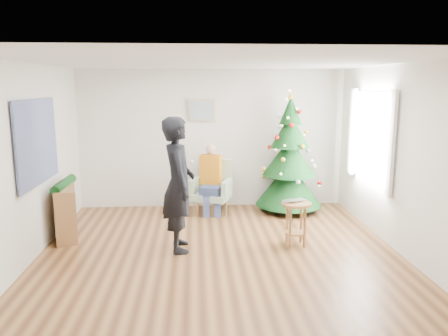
{
  "coord_description": "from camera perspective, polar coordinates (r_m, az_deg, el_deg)",
  "views": [
    {
      "loc": [
        -0.32,
        -5.73,
        2.31
      ],
      "look_at": [
        0.1,
        0.6,
        1.1
      ],
      "focal_mm": 35.0,
      "sensor_mm": 36.0,
      "label": 1
    }
  ],
  "objects": [
    {
      "name": "floor",
      "position": [
        6.19,
        -0.57,
        -11.13
      ],
      "size": [
        5.0,
        5.0,
        0.0
      ],
      "primitive_type": "plane",
      "color": "brown",
      "rests_on": "ground"
    },
    {
      "name": "ceiling",
      "position": [
        5.75,
        -0.62,
        13.69
      ],
      "size": [
        5.0,
        5.0,
        0.0
      ],
      "primitive_type": "plane",
      "rotation": [
        3.14,
        0.0,
        0.0
      ],
      "color": "white",
      "rests_on": "wall_back"
    },
    {
      "name": "wall_back",
      "position": [
        8.3,
        -1.56,
        3.8
      ],
      "size": [
        5.0,
        0.0,
        5.0
      ],
      "primitive_type": "plane",
      "rotation": [
        1.57,
        0.0,
        0.0
      ],
      "color": "silver",
      "rests_on": "floor"
    },
    {
      "name": "wall_front",
      "position": [
        3.4,
        1.8,
        -6.49
      ],
      "size": [
        5.0,
        0.0,
        5.0
      ],
      "primitive_type": "plane",
      "rotation": [
        -1.57,
        0.0,
        0.0
      ],
      "color": "silver",
      "rests_on": "floor"
    },
    {
      "name": "wall_left",
      "position": [
        6.21,
        -24.28,
        0.48
      ],
      "size": [
        0.0,
        5.0,
        5.0
      ],
      "primitive_type": "plane",
      "rotation": [
        1.57,
        0.0,
        1.57
      ],
      "color": "silver",
      "rests_on": "floor"
    },
    {
      "name": "wall_right",
      "position": [
        6.47,
        22.12,
        1.01
      ],
      "size": [
        0.0,
        5.0,
        5.0
      ],
      "primitive_type": "plane",
      "rotation": [
        1.57,
        0.0,
        -1.57
      ],
      "color": "silver",
      "rests_on": "floor"
    },
    {
      "name": "window_panel",
      "position": [
        7.33,
        18.64,
        3.89
      ],
      "size": [
        0.04,
        1.3,
        1.4
      ],
      "primitive_type": "cube",
      "color": "white",
      "rests_on": "wall_right"
    },
    {
      "name": "curtains",
      "position": [
        7.32,
        18.43,
        3.89
      ],
      "size": [
        0.05,
        1.75,
        1.5
      ],
      "color": "white",
      "rests_on": "wall_right"
    },
    {
      "name": "christmas_tree",
      "position": [
        8.08,
        8.54,
        1.27
      ],
      "size": [
        1.21,
        1.21,
        2.2
      ],
      "rotation": [
        0.0,
        0.0,
        0.27
      ],
      "color": "#3F2816",
      "rests_on": "floor"
    },
    {
      "name": "stool",
      "position": [
        6.48,
        9.35,
        -7.15
      ],
      "size": [
        0.43,
        0.43,
        0.64
      ],
      "rotation": [
        0.0,
        0.0,
        0.02
      ],
      "color": "brown",
      "rests_on": "floor"
    },
    {
      "name": "laptop",
      "position": [
        6.39,
        9.44,
        -4.35
      ],
      "size": [
        0.41,
        0.34,
        0.03
      ],
      "primitive_type": "imported",
      "rotation": [
        0.0,
        0.0,
        0.37
      ],
      "color": "silver",
      "rests_on": "stool"
    },
    {
      "name": "armchair",
      "position": [
        8.04,
        -1.54,
        -3.33
      ],
      "size": [
        0.81,
        0.79,
        0.96
      ],
      "rotation": [
        0.0,
        0.0,
        -0.34
      ],
      "color": "#95B08E",
      "rests_on": "floor"
    },
    {
      "name": "seated_person",
      "position": [
        7.93,
        -1.69,
        -1.39
      ],
      "size": [
        0.47,
        0.6,
        1.26
      ],
      "rotation": [
        0.0,
        0.0,
        -0.34
      ],
      "color": "navy",
      "rests_on": "armchair"
    },
    {
      "name": "standing_man",
      "position": [
        6.11,
        -5.98,
        -2.15
      ],
      "size": [
        0.53,
        0.74,
        1.89
      ],
      "primitive_type": "imported",
      "rotation": [
        0.0,
        0.0,
        1.68
      ],
      "color": "black",
      "rests_on": "floor"
    },
    {
      "name": "game_controller",
      "position": [
        6.02,
        -4.13,
        0.74
      ],
      "size": [
        0.05,
        0.13,
        0.04
      ],
      "primitive_type": "cube",
      "rotation": [
        0.0,
        0.0,
        0.11
      ],
      "color": "white",
      "rests_on": "standing_man"
    },
    {
      "name": "console",
      "position": [
        7.19,
        -19.98,
        -5.29
      ],
      "size": [
        0.57,
        1.04,
        0.8
      ],
      "primitive_type": "cube",
      "rotation": [
        0.0,
        0.0,
        0.28
      ],
      "color": "brown",
      "rests_on": "floor"
    },
    {
      "name": "garland",
      "position": [
        7.09,
        -20.2,
        -2.02
      ],
      "size": [
        0.14,
        0.9,
        0.14
      ],
      "primitive_type": "cylinder",
      "rotation": [
        1.57,
        0.0,
        0.0
      ],
      "color": "black",
      "rests_on": "console"
    },
    {
      "name": "tapestry",
      "position": [
        6.44,
        -23.2,
        3.15
      ],
      "size": [
        0.03,
        1.5,
        1.15
      ],
      "primitive_type": "cube",
      "color": "black",
      "rests_on": "wall_left"
    },
    {
      "name": "framed_picture",
      "position": [
        8.21,
        -2.98,
        7.57
      ],
      "size": [
        0.52,
        0.05,
        0.42
      ],
      "color": "tan",
      "rests_on": "wall_back"
    }
  ]
}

